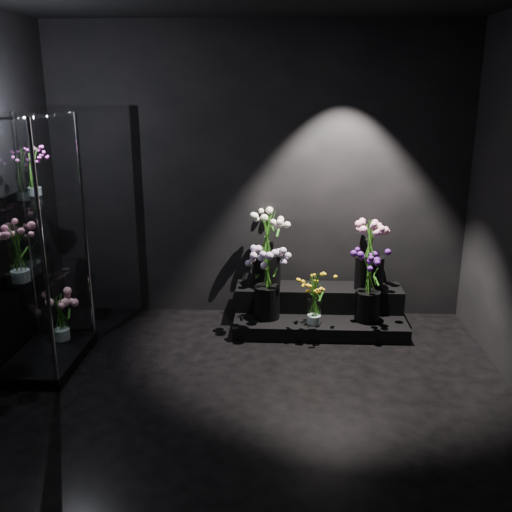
{
  "coord_description": "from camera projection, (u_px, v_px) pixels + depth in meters",
  "views": [
    {
      "loc": [
        0.23,
        -3.45,
        2.2
      ],
      "look_at": [
        0.01,
        1.2,
        0.82
      ],
      "focal_mm": 40.0,
      "sensor_mm": 36.0,
      "label": 1
    }
  ],
  "objects": [
    {
      "name": "bouquet_case_base_pink",
      "position": [
        60.0,
        315.0,
        4.9
      ],
      "size": [
        0.33,
        0.33,
        0.43
      ],
      "rotation": [
        0.0,
        0.0,
        -0.06
      ],
      "color": "white",
      "rests_on": "display_case"
    },
    {
      "name": "bouquet_cream_roses",
      "position": [
        267.0,
        242.0,
        5.43
      ],
      "size": [
        0.5,
        0.5,
        0.76
      ],
      "rotation": [
        0.0,
        0.0,
        0.35
      ],
      "color": "black",
      "rests_on": "display_riser"
    },
    {
      "name": "display_case",
      "position": [
        35.0,
        246.0,
        4.46
      ],
      "size": [
        0.55,
        0.92,
        2.02
      ],
      "color": "black",
      "rests_on": "floor"
    },
    {
      "name": "bouquet_lilac",
      "position": [
        267.0,
        277.0,
        5.23
      ],
      "size": [
        0.49,
        0.49,
        0.69
      ],
      "rotation": [
        0.0,
        0.0,
        0.36
      ],
      "color": "black",
      "rests_on": "display_riser"
    },
    {
      "name": "bouquet_case_magenta",
      "position": [
        33.0,
        171.0,
        4.46
      ],
      "size": [
        0.25,
        0.25,
        0.38
      ],
      "rotation": [
        0.0,
        0.0,
        0.22
      ],
      "color": "white",
      "rests_on": "display_case"
    },
    {
      "name": "bouquet_case_pink",
      "position": [
        18.0,
        250.0,
        4.26
      ],
      "size": [
        0.32,
        0.32,
        0.48
      ],
      "rotation": [
        0.0,
        0.0,
        0.22
      ],
      "color": "white",
      "rests_on": "display_case"
    },
    {
      "name": "floor",
      "position": [
        246.0,
        420.0,
        3.93
      ],
      "size": [
        4.0,
        4.0,
        0.0
      ],
      "primitive_type": "plane",
      "color": "black",
      "rests_on": "ground"
    },
    {
      "name": "bouquet_pink_roses",
      "position": [
        370.0,
        251.0,
        5.35
      ],
      "size": [
        0.38,
        0.38,
        0.68
      ],
      "rotation": [
        0.0,
        0.0,
        0.14
      ],
      "color": "black",
      "rests_on": "display_riser"
    },
    {
      "name": "bouquet_orange_bells",
      "position": [
        314.0,
        299.0,
        5.13
      ],
      "size": [
        0.29,
        0.29,
        0.47
      ],
      "rotation": [
        0.0,
        0.0,
        0.19
      ],
      "color": "white",
      "rests_on": "display_riser"
    },
    {
      "name": "wall_front",
      "position": [
        200.0,
        381.0,
        1.62
      ],
      "size": [
        4.0,
        0.0,
        4.0
      ],
      "primitive_type": "plane",
      "rotation": [
        -1.57,
        0.0,
        0.0
      ],
      "color": "black",
      "rests_on": "floor"
    },
    {
      "name": "display_riser",
      "position": [
        319.0,
        310.0,
        5.48
      ],
      "size": [
        1.6,
        0.71,
        0.35
      ],
      "color": "black",
      "rests_on": "floor"
    },
    {
      "name": "wall_back",
      "position": [
        259.0,
        175.0,
        5.45
      ],
      "size": [
        4.0,
        0.0,
        4.0
      ],
      "primitive_type": "plane",
      "rotation": [
        1.57,
        0.0,
        0.0
      ],
      "color": "black",
      "rests_on": "floor"
    },
    {
      "name": "bouquet_purple",
      "position": [
        369.0,
        282.0,
        5.17
      ],
      "size": [
        0.37,
        0.37,
        0.66
      ],
      "rotation": [
        0.0,
        0.0,
        0.11
      ],
      "color": "black",
      "rests_on": "display_riser"
    }
  ]
}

